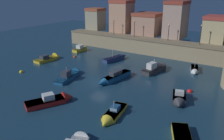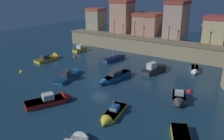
{
  "view_description": "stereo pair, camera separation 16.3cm",
  "coord_description": "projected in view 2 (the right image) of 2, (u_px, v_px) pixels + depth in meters",
  "views": [
    {
      "loc": [
        20.03,
        -26.96,
        13.71
      ],
      "look_at": [
        0.0,
        3.61,
        0.93
      ],
      "focal_mm": 37.65,
      "sensor_mm": 36.0,
      "label": 1
    },
    {
      "loc": [
        20.17,
        -26.87,
        13.71
      ],
      "look_at": [
        0.0,
        3.61,
        0.93
      ],
      "focal_mm": 37.65,
      "sensor_mm": 36.0,
      "label": 2
    }
  ],
  "objects": [
    {
      "name": "quay_lamp_3",
      "position": [
        201.0,
        32.0,
        44.65
      ],
      "size": [
        0.32,
        0.32,
        3.86
      ],
      "color": "black",
      "rests_on": "quay_wall"
    },
    {
      "name": "mooring_buoy_1",
      "position": [
        190.0,
        92.0,
        32.76
      ],
      "size": [
        0.76,
        0.76,
        0.76
      ],
      "primitive_type": "sphere",
      "color": "red",
      "rests_on": "ground"
    },
    {
      "name": "moored_boat_4",
      "position": [
        179.0,
        99.0,
        29.56
      ],
      "size": [
        2.79,
        4.47,
        1.75
      ],
      "rotation": [
        0.0,
        0.0,
        -1.25
      ],
      "color": "#333338",
      "rests_on": "ground"
    },
    {
      "name": "quay_lamp_2",
      "position": [
        169.0,
        30.0,
        48.05
      ],
      "size": [
        0.32,
        0.32,
        3.52
      ],
      "color": "black",
      "rests_on": "quay_wall"
    },
    {
      "name": "mooring_buoy_2",
      "position": [
        75.0,
        57.0,
        49.43
      ],
      "size": [
        0.68,
        0.68,
        0.68
      ],
      "primitive_type": "sphere",
      "color": "#EA4C19",
      "rests_on": "ground"
    },
    {
      "name": "moored_boat_11",
      "position": [
        113.0,
        77.0,
        36.64
      ],
      "size": [
        2.16,
        7.32,
        1.63
      ],
      "rotation": [
        0.0,
        0.0,
        -1.7
      ],
      "color": "#195689",
      "rests_on": "ground"
    },
    {
      "name": "quay_lamp_1",
      "position": [
        135.0,
        26.0,
        52.16
      ],
      "size": [
        0.32,
        0.32,
        3.69
      ],
      "color": "black",
      "rests_on": "quay_wall"
    },
    {
      "name": "moored_boat_2",
      "position": [
        54.0,
        100.0,
        29.62
      ],
      "size": [
        4.43,
        6.19,
        1.93
      ],
      "rotation": [
        0.0,
        0.0,
        1.09
      ],
      "color": "red",
      "rests_on": "ground"
    },
    {
      "name": "ground_plane",
      "position": [
        99.0,
        82.0,
        36.18
      ],
      "size": [
        107.84,
        107.84,
        0.0
      ],
      "primitive_type": "plane",
      "color": "#19384C"
    },
    {
      "name": "quay_wall",
      "position": [
        153.0,
        47.0,
        51.13
      ],
      "size": [
        44.06,
        3.74,
        3.31
      ],
      "color": "#9E8966",
      "rests_on": "ground"
    },
    {
      "name": "moored_boat_8",
      "position": [
        82.0,
        49.0,
        54.11
      ],
      "size": [
        1.61,
        4.33,
        1.79
      ],
      "rotation": [
        0.0,
        0.0,
        1.54
      ],
      "color": "gold",
      "rests_on": "ground"
    },
    {
      "name": "moored_boat_5",
      "position": [
        156.0,
        68.0,
        40.92
      ],
      "size": [
        2.65,
        6.87,
        2.68
      ],
      "rotation": [
        0.0,
        0.0,
        1.41
      ],
      "color": "#333338",
      "rests_on": "ground"
    },
    {
      "name": "moored_boat_9",
      "position": [
        117.0,
        58.0,
        47.16
      ],
      "size": [
        2.36,
        6.42,
        2.94
      ],
      "rotation": [
        0.0,
        0.0,
        1.38
      ],
      "color": "navy",
      "rests_on": "ground"
    },
    {
      "name": "moored_boat_3",
      "position": [
        70.0,
        74.0,
        38.19
      ],
      "size": [
        3.05,
        7.09,
        2.57
      ],
      "rotation": [
        0.0,
        0.0,
        1.8
      ],
      "color": "#195689",
      "rests_on": "ground"
    },
    {
      "name": "moored_boat_10",
      "position": [
        111.0,
        116.0,
        26.1
      ],
      "size": [
        2.4,
        5.59,
        2.32
      ],
      "rotation": [
        0.0,
        0.0,
        -1.4
      ],
      "color": "gold",
      "rests_on": "ground"
    },
    {
      "name": "moored_boat_1",
      "position": [
        195.0,
        70.0,
        40.54
      ],
      "size": [
        2.43,
        4.95,
        2.74
      ],
      "rotation": [
        0.0,
        0.0,
        -1.3
      ],
      "color": "white",
      "rests_on": "ground"
    },
    {
      "name": "quay_lamp_0",
      "position": [
        114.0,
        24.0,
        55.03
      ],
      "size": [
        0.32,
        0.32,
        3.59
      ],
      "color": "black",
      "rests_on": "quay_wall"
    },
    {
      "name": "moored_boat_7",
      "position": [
        51.0,
        58.0,
        47.47
      ],
      "size": [
        2.2,
        6.01,
        1.85
      ],
      "rotation": [
        0.0,
        0.0,
        1.51
      ],
      "color": "gold",
      "rests_on": "ground"
    },
    {
      "name": "old_town_backdrop",
      "position": [
        169.0,
        22.0,
        51.81
      ],
      "size": [
        40.9,
        6.09,
        9.37
      ],
      "color": "gray",
      "rests_on": "ground"
    },
    {
      "name": "mooring_buoy_0",
      "position": [
        22.0,
        72.0,
        40.49
      ],
      "size": [
        0.73,
        0.73,
        0.73
      ],
      "primitive_type": "sphere",
      "color": "yellow",
      "rests_on": "ground"
    }
  ]
}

